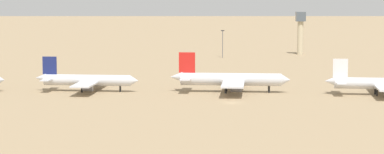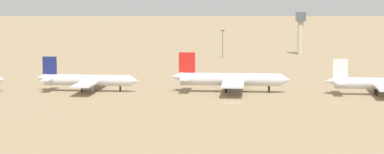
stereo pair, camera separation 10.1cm
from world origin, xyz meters
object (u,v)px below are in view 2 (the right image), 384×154
(parked_jet_white_3, at_px, (380,84))
(control_tower, at_px, (301,29))
(light_pole_mid, at_px, (223,42))
(parked_jet_red_2, at_px, (230,79))
(parked_jet_navy_1, at_px, (86,80))

(parked_jet_white_3, height_order, control_tower, control_tower)
(control_tower, distance_m, light_pole_mid, 47.75)
(parked_jet_white_3, bearing_deg, parked_jet_red_2, 178.15)
(parked_jet_navy_1, distance_m, light_pole_mid, 139.91)
(parked_jet_red_2, distance_m, parked_jet_white_3, 50.31)
(control_tower, bearing_deg, parked_jet_navy_1, -120.44)
(parked_jet_red_2, relative_size, parked_jet_white_3, 1.13)
(parked_jet_red_2, height_order, light_pole_mid, light_pole_mid)
(parked_jet_white_3, relative_size, control_tower, 1.58)
(parked_jet_white_3, xyz_separation_m, control_tower, (-9.65, 158.85, 10.00))
(parked_jet_white_3, bearing_deg, parked_jet_navy_1, -178.92)
(light_pole_mid, bearing_deg, parked_jet_white_3, -69.30)
(parked_jet_red_2, bearing_deg, parked_jet_navy_1, -177.40)
(control_tower, bearing_deg, parked_jet_white_3, -86.52)
(parked_jet_navy_1, bearing_deg, parked_jet_red_2, 3.46)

